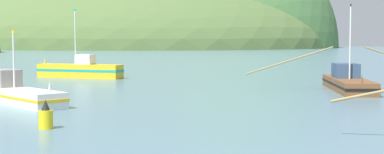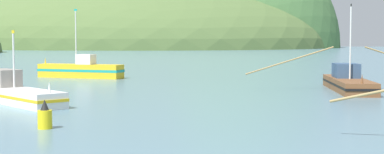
{
  "view_description": "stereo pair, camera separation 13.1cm",
  "coord_description": "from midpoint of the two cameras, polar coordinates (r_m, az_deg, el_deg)",
  "views": [
    {
      "loc": [
        -2.19,
        -13.75,
        4.19
      ],
      "look_at": [
        -6.76,
        27.27,
        1.4
      ],
      "focal_mm": 52.94,
      "sensor_mm": 36.0,
      "label": 1
    },
    {
      "loc": [
        -2.06,
        -13.73,
        4.19
      ],
      "look_at": [
        -6.76,
        27.27,
        1.4
      ],
      "focal_mm": 52.94,
      "sensor_mm": 36.0,
      "label": 2
    }
  ],
  "objects": [
    {
      "name": "fishing_boat_white",
      "position": [
        39.31,
        -17.95,
        -1.48
      ],
      "size": [
        10.03,
        9.21,
        4.75
      ],
      "rotation": [
        0.0,
        0.0,
        5.56
      ],
      "color": "white",
      "rests_on": "ground"
    },
    {
      "name": "fishing_boat_brown",
      "position": [
        47.61,
        15.34,
        -0.48
      ],
      "size": [
        16.62,
        11.13,
        6.96
      ],
      "rotation": [
        0.0,
        0.0,
        4.74
      ],
      "color": "brown",
      "rests_on": "ground"
    },
    {
      "name": "hill_mid_left",
      "position": [
        271.68,
        4.72,
        2.98
      ],
      "size": [
        93.25,
        74.6,
        101.46
      ],
      "primitive_type": "ellipsoid",
      "color": "#47703D",
      "rests_on": "ground"
    },
    {
      "name": "channel_buoy",
      "position": [
        27.29,
        -14.65,
        -3.92
      ],
      "size": [
        0.67,
        0.67,
        1.37
      ],
      "color": "yellow",
      "rests_on": "ground"
    },
    {
      "name": "hill_far_right",
      "position": [
        276.72,
        -6.59,
        2.98
      ],
      "size": [
        189.73,
        151.79,
        63.56
      ],
      "primitive_type": "ellipsoid",
      "color": "#516B38",
      "rests_on": "ground"
    },
    {
      "name": "fishing_boat_yellow",
      "position": [
        61.88,
        -11.27,
        0.7
      ],
      "size": [
        9.85,
        4.07,
        7.38
      ],
      "rotation": [
        0.0,
        0.0,
        2.91
      ],
      "color": "gold",
      "rests_on": "ground"
    }
  ]
}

